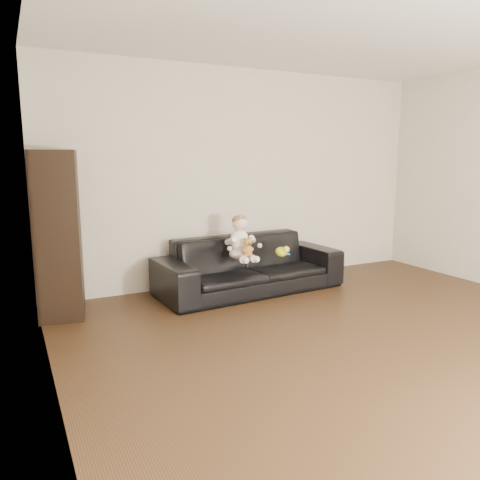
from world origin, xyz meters
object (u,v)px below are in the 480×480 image
sofa (250,264)px  toy_green (281,252)px  teddy_bear (248,247)px  cabinet (58,235)px  toy_blue_disc (286,254)px  baby (241,240)px  toy_rattle (281,252)px

sofa → toy_green: sofa is taller
teddy_bear → sofa: bearing=66.0°
sofa → cabinet: 2.11m
teddy_bear → toy_blue_disc: 0.64m
baby → toy_blue_disc: baby is taller
sofa → toy_blue_disc: (0.43, -0.11, 0.11)m
baby → toy_blue_disc: bearing=15.2°
sofa → toy_green: 0.40m
toy_green → toy_blue_disc: bearing=34.7°
cabinet → sofa: bearing=7.9°
teddy_bear → toy_blue_disc: bearing=22.9°
cabinet → teddy_bear: size_ratio=7.72×
toy_rattle → toy_blue_disc: (0.07, 0.00, -0.03)m
baby → sofa: bearing=48.0°
teddy_bear → toy_rattle: 0.56m
toy_green → toy_blue_disc: (0.12, 0.08, -0.05)m
cabinet → toy_green: cabinet is taller
cabinet → baby: bearing=4.2°
baby → toy_rattle: 0.56m
toy_rattle → toy_green: bearing=-118.7°
cabinet → teddy_bear: cabinet is taller
baby → toy_blue_disc: (0.61, 0.01, -0.21)m
baby → toy_rattle: (0.53, 0.01, -0.18)m
sofa → baby: (-0.18, -0.12, 0.32)m
sofa → baby: baby is taller
baby → teddy_bear: baby is taller
baby → toy_rattle: bearing=15.2°
baby → teddy_bear: 0.16m
cabinet → toy_blue_disc: size_ratio=16.03×
teddy_bear → toy_rattle: teddy_bear is taller
teddy_bear → toy_blue_disc: (0.60, 0.16, -0.16)m
sofa → toy_green: bearing=-35.6°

